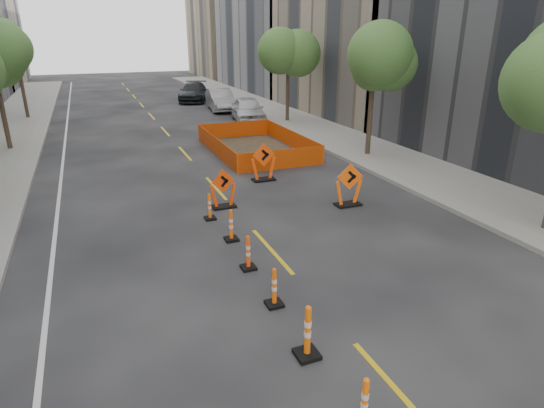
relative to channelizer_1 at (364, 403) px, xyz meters
name	(u,v)px	position (x,y,z in m)	size (l,w,h in m)	color
ground_plane	(343,330)	(0.98, 2.30, -0.48)	(140.00, 140.00, 0.00)	black
sidewalk_right	(377,154)	(9.98, 14.30, -0.41)	(4.00, 90.00, 0.15)	gray
bld_right_c	(385,16)	(17.98, 26.10, 6.52)	(12.00, 16.00, 14.00)	gray
bld_right_e	(239,16)	(17.98, 60.90, 7.52)	(12.00, 14.00, 16.00)	tan
tree_l_d	(16,53)	(-7.42, 32.30, 4.04)	(2.80, 2.80, 5.95)	#382B1E
tree_r_b	(374,62)	(9.38, 14.30, 4.04)	(2.80, 2.80, 5.95)	#382B1E
tree_r_c	(288,54)	(9.38, 24.30, 4.04)	(2.80, 2.80, 5.95)	#382B1E
channelizer_1	(364,403)	(0.00, 0.00, 0.00)	(0.38, 0.38, 0.97)	#FB630A
channelizer_2	(308,331)	(-0.07, 1.85, 0.08)	(0.45, 0.45, 1.13)	#E55B09
channelizer_3	(274,287)	(0.00, 3.69, 0.00)	(0.38, 0.38, 0.96)	#EA5809
channelizer_4	(248,252)	(0.02, 5.54, -0.01)	(0.38, 0.38, 0.96)	#FD440A
channelizer_5	(231,225)	(0.12, 7.39, 0.01)	(0.39, 0.39, 0.99)	#F5540A
channelizer_6	(210,206)	(-0.05, 9.23, -0.03)	(0.36, 0.36, 0.92)	#FA5E0A
chevron_sign_left	(223,188)	(0.68, 10.11, 0.23)	(0.95, 0.57, 1.43)	#E93E09
chevron_sign_center	(263,162)	(3.12, 12.54, 0.31)	(1.07, 0.64, 1.60)	#FF460A
chevron_sign_right	(349,185)	(4.89, 8.64, 0.30)	(1.04, 0.62, 1.56)	#FF580A
safety_fence	(255,142)	(4.53, 17.45, -0.03)	(4.26, 7.25, 0.91)	#F64A0C
parked_car_near	(248,110)	(6.94, 25.53, 0.35)	(1.97, 4.90, 1.67)	silver
parked_car_mid	(220,100)	(6.54, 31.08, 0.34)	(1.74, 5.00, 1.65)	gray
parked_car_far	(194,92)	(5.71, 36.95, 0.32)	(2.26, 5.55, 1.61)	black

